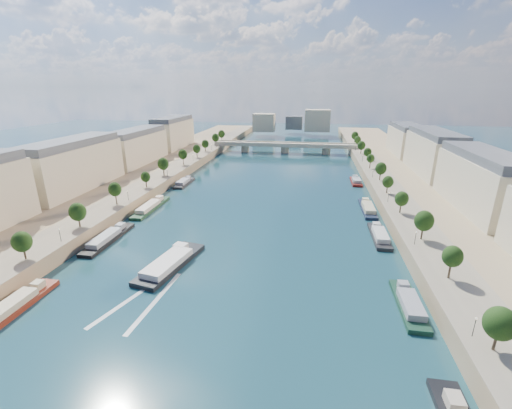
% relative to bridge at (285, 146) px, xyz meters
% --- Properties ---
extents(ground, '(700.00, 700.00, 0.00)m').
position_rel_bridge_xyz_m(ground, '(0.00, -115.78, -5.08)').
color(ground, '#0C2938').
rests_on(ground, ground).
extents(quay_left, '(44.00, 520.00, 5.00)m').
position_rel_bridge_xyz_m(quay_left, '(-72.00, -115.78, -2.58)').
color(quay_left, '#9E8460').
rests_on(quay_left, ground).
extents(quay_right, '(44.00, 520.00, 5.00)m').
position_rel_bridge_xyz_m(quay_right, '(72.00, -115.78, -2.58)').
color(quay_right, '#9E8460').
rests_on(quay_right, ground).
extents(pave_left, '(14.00, 520.00, 0.10)m').
position_rel_bridge_xyz_m(pave_left, '(-57.00, -115.78, -0.03)').
color(pave_left, gray).
rests_on(pave_left, quay_left).
extents(pave_right, '(14.00, 520.00, 0.10)m').
position_rel_bridge_xyz_m(pave_right, '(57.00, -115.78, -0.03)').
color(pave_right, gray).
rests_on(pave_right, quay_right).
extents(trees_left, '(4.80, 268.80, 8.26)m').
position_rel_bridge_xyz_m(trees_left, '(-55.00, -113.78, 5.39)').
color(trees_left, '#382B1E').
rests_on(trees_left, ground).
extents(trees_right, '(4.80, 268.80, 8.26)m').
position_rel_bridge_xyz_m(trees_right, '(55.00, -105.78, 5.39)').
color(trees_right, '#382B1E').
rests_on(trees_right, ground).
extents(lamps_left, '(0.36, 200.36, 4.28)m').
position_rel_bridge_xyz_m(lamps_left, '(-52.50, -125.78, 2.70)').
color(lamps_left, black).
rests_on(lamps_left, ground).
extents(lamps_right, '(0.36, 200.36, 4.28)m').
position_rel_bridge_xyz_m(lamps_right, '(52.50, -110.78, 2.70)').
color(lamps_right, black).
rests_on(lamps_right, ground).
extents(buildings_left, '(16.00, 226.00, 23.20)m').
position_rel_bridge_xyz_m(buildings_left, '(-85.00, -103.78, 11.37)').
color(buildings_left, beige).
rests_on(buildings_left, ground).
extents(buildings_right, '(16.00, 226.00, 23.20)m').
position_rel_bridge_xyz_m(buildings_right, '(85.00, -103.78, 11.37)').
color(buildings_right, beige).
rests_on(buildings_right, ground).
extents(skyline, '(79.00, 42.00, 22.00)m').
position_rel_bridge_xyz_m(skyline, '(3.19, 103.74, 9.57)').
color(skyline, beige).
rests_on(skyline, ground).
extents(bridge, '(112.00, 12.00, 8.15)m').
position_rel_bridge_xyz_m(bridge, '(0.00, 0.00, 0.00)').
color(bridge, '#C1B79E').
rests_on(bridge, ground).
extents(tour_barge, '(12.65, 27.84, 3.72)m').
position_rel_bridge_xyz_m(tour_barge, '(-17.84, -186.31, -4.09)').
color(tour_barge, black).
rests_on(tour_barge, ground).
extents(wake, '(12.48, 26.02, 0.04)m').
position_rel_bridge_xyz_m(wake, '(-17.84, -202.94, -5.06)').
color(wake, silver).
rests_on(wake, ground).
extents(moored_barges_left, '(5.00, 155.62, 3.60)m').
position_rel_bridge_xyz_m(moored_barges_left, '(-45.50, -171.64, -4.24)').
color(moored_barges_left, '#191E37').
rests_on(moored_barges_left, ground).
extents(moored_barges_right, '(5.00, 169.52, 3.60)m').
position_rel_bridge_xyz_m(moored_barges_right, '(45.50, -163.55, -4.24)').
color(moored_barges_right, black).
rests_on(moored_barges_right, ground).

